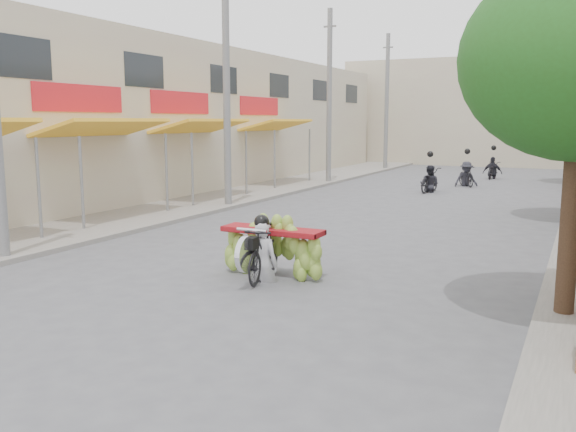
% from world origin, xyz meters
% --- Properties ---
extents(ground, '(120.00, 120.00, 0.00)m').
position_xyz_m(ground, '(0.00, 0.00, 0.00)').
color(ground, '#57575C').
rests_on(ground, ground).
extents(sidewalk_left, '(4.00, 60.00, 0.12)m').
position_xyz_m(sidewalk_left, '(-7.00, 15.00, 0.06)').
color(sidewalk_left, gray).
rests_on(sidewalk_left, ground).
extents(shophouse_row_left, '(9.77, 40.00, 6.00)m').
position_xyz_m(shophouse_row_left, '(-11.98, 13.98, 3.00)').
color(shophouse_row_left, '#C1B498').
rests_on(shophouse_row_left, ground).
extents(far_building, '(20.00, 6.00, 7.00)m').
position_xyz_m(far_building, '(0.00, 38.00, 3.50)').
color(far_building, '#C1B498').
rests_on(far_building, ground).
extents(utility_pole_mid, '(0.60, 0.24, 8.00)m').
position_xyz_m(utility_pole_mid, '(-5.40, 12.00, 4.03)').
color(utility_pole_mid, slate).
rests_on(utility_pole_mid, ground).
extents(utility_pole_far, '(0.60, 0.24, 8.00)m').
position_xyz_m(utility_pole_far, '(-5.40, 21.00, 4.03)').
color(utility_pole_far, slate).
rests_on(utility_pole_far, ground).
extents(utility_pole_back, '(0.60, 0.24, 8.00)m').
position_xyz_m(utility_pole_back, '(-5.40, 30.00, 4.03)').
color(utility_pole_back, slate).
rests_on(utility_pole_back, ground).
extents(banana_motorbike, '(2.20, 1.90, 2.09)m').
position_xyz_m(banana_motorbike, '(0.28, 4.19, 0.70)').
color(banana_motorbike, black).
rests_on(banana_motorbike, ground).
extents(bg_motorbike_a, '(0.84, 1.83, 1.95)m').
position_xyz_m(bg_motorbike_a, '(-0.27, 19.52, 0.73)').
color(bg_motorbike_a, black).
rests_on(bg_motorbike_a, ground).
extents(bg_motorbike_b, '(1.28, 1.64, 1.95)m').
position_xyz_m(bg_motorbike_b, '(0.71, 22.50, 0.85)').
color(bg_motorbike_b, black).
rests_on(bg_motorbike_b, ground).
extents(bg_motorbike_c, '(1.01, 1.55, 1.95)m').
position_xyz_m(bg_motorbike_c, '(1.26, 26.80, 0.82)').
color(bg_motorbike_c, black).
rests_on(bg_motorbike_c, ground).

